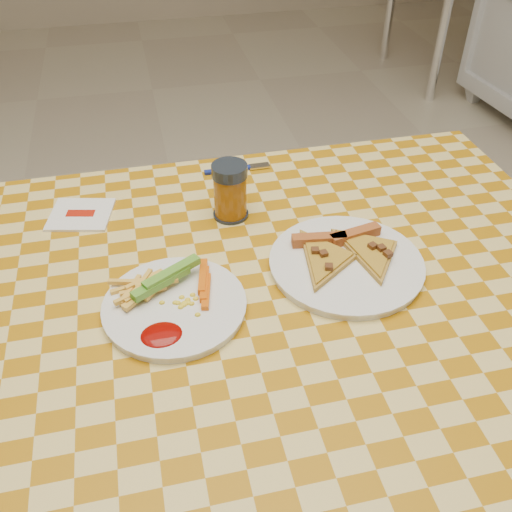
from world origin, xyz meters
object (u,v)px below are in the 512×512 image
at_px(plate_right, 346,265).
at_px(table, 238,322).
at_px(plate_left, 175,307).
at_px(drink_glass, 230,191).

bearing_deg(plate_right, table, -175.27).
relative_size(table, plate_left, 5.72).
bearing_deg(plate_left, table, 11.97).
relative_size(table, drink_glass, 11.53).
xyz_separation_m(plate_left, drink_glass, (0.14, 0.24, 0.05)).
relative_size(plate_left, plate_right, 0.86).
bearing_deg(drink_glass, plate_right, -50.31).
bearing_deg(plate_right, drink_glass, 129.69).
distance_m(table, plate_left, 0.13).
relative_size(plate_right, drink_glass, 2.35).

